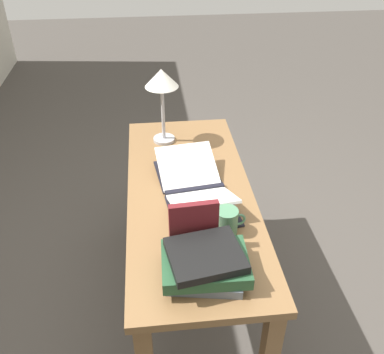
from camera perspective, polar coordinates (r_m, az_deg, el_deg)
ground_plane at (r=2.43m, az=-0.20°, el=-16.23°), size 12.00×12.00×0.00m
reading_desk at (r=1.98m, az=-0.24°, el=-4.79°), size 1.37×0.56×0.75m
open_book at (r=1.89m, az=0.37°, el=-1.18°), size 0.58×0.35×0.11m
book_stack_tall at (r=1.50m, az=1.86°, el=-11.49°), size 0.25×0.30×0.12m
book_standing_upright at (r=1.57m, az=0.23°, el=-6.59°), size 0.04×0.18×0.21m
reading_lamp at (r=2.16m, az=-4.06°, el=12.26°), size 0.17×0.17×0.39m
coffee_mug at (r=1.68m, az=4.70°, el=-5.87°), size 0.09×0.12×0.10m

